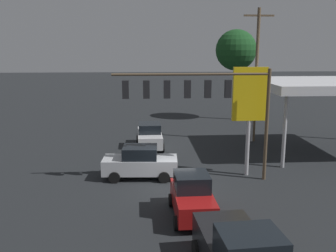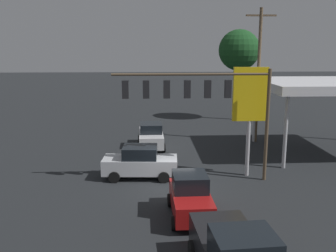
{
  "view_description": "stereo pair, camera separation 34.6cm",
  "coord_description": "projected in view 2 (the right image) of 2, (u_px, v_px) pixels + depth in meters",
  "views": [
    {
      "loc": [
        1.47,
        19.46,
        7.66
      ],
      "look_at": [
        0.0,
        -2.0,
        3.13
      ],
      "focal_mm": 40.0,
      "sensor_mm": 36.0,
      "label": 1
    },
    {
      "loc": [
        1.12,
        19.48,
        7.66
      ],
      "look_at": [
        0.0,
        -2.0,
        3.13
      ],
      "focal_mm": 40.0,
      "sensor_mm": 36.0,
      "label": 2
    }
  ],
  "objects": [
    {
      "name": "price_sign",
      "position": [
        250.0,
        100.0,
        21.92
      ],
      "size": [
        2.03,
        0.27,
        6.55
      ],
      "color": "#B7B7BC",
      "rests_on": "ground"
    },
    {
      "name": "hatchback_crossing",
      "position": [
        190.0,
        197.0,
        17.17
      ],
      "size": [
        2.01,
        3.83,
        1.97
      ],
      "rotation": [
        0.0,
        0.0,
        1.59
      ],
      "color": "maroon",
      "rests_on": "ground"
    },
    {
      "name": "ground_plane",
      "position": [
        170.0,
        189.0,
        20.67
      ],
      "size": [
        200.0,
        200.0,
        0.0
      ],
      "primitive_type": "plane",
      "color": "black"
    },
    {
      "name": "gas_station_canopy",
      "position": [
        325.0,
        86.0,
        26.89
      ],
      "size": [
        9.21,
        8.22,
        5.33
      ],
      "color": "silver",
      "rests_on": "ground"
    },
    {
      "name": "traffic_signal_assembly",
      "position": [
        198.0,
        95.0,
        20.89
      ],
      "size": [
        8.89,
        0.43,
        6.51
      ],
      "color": "brown",
      "rests_on": "ground"
    },
    {
      "name": "utility_pole",
      "position": [
        258.0,
        73.0,
        29.93
      ],
      "size": [
        2.4,
        0.26,
        10.69
      ],
      "color": "brown",
      "rests_on": "ground"
    },
    {
      "name": "sedan_far",
      "position": [
        151.0,
        136.0,
        29.02
      ],
      "size": [
        2.11,
        4.42,
        1.93
      ],
      "rotation": [
        0.0,
        0.0,
        1.58
      ],
      "color": "silver",
      "rests_on": "ground"
    },
    {
      "name": "street_tree",
      "position": [
        239.0,
        50.0,
        39.09
      ],
      "size": [
        4.28,
        4.28,
        9.53
      ],
      "color": "#4C331E",
      "rests_on": "ground"
    },
    {
      "name": "sedan_waiting",
      "position": [
        140.0,
        162.0,
        22.3
      ],
      "size": [
        4.5,
        2.27,
        1.93
      ],
      "rotation": [
        0.0,
        0.0,
        -0.06
      ],
      "color": "silver",
      "rests_on": "ground"
    }
  ]
}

